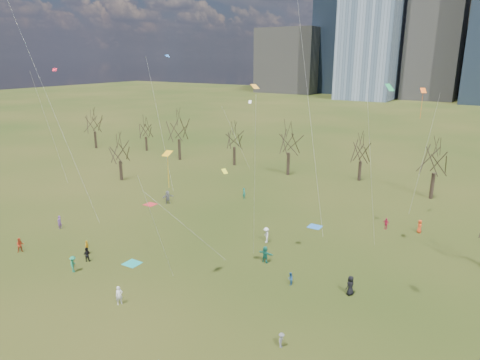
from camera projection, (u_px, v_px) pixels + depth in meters
The scene contains 22 objects.
ground at pixel (174, 281), 40.53m from camera, with size 500.00×500.00×0.00m, color black.
downtown_skyline at pixel (452, 16), 203.58m from camera, with size 212.50×78.00×118.00m.
bare_tree_row at pixel (320, 148), 69.39m from camera, with size 113.04×29.80×9.50m.
blanket_teal at pixel (132, 263), 43.90m from camera, with size 1.60×1.50×0.03m, color teal.
blanket_navy at pixel (315, 227), 53.37m from camera, with size 1.60×1.50×0.03m, color blue.
blanket_crimson at pixel (150, 204), 61.39m from camera, with size 1.60×1.50×0.03m, color red.
person_1 at pixel (119, 295), 36.50m from camera, with size 0.61×0.40×1.68m, color silver.
person_2 at pixel (20, 245), 46.31m from camera, with size 0.79×0.61×1.62m, color #B13519.
person_3 at pixel (281, 340), 31.13m from camera, with size 0.77×0.44×1.19m, color slate.
person_4 at pixel (87, 247), 45.93m from camera, with size 0.88×0.37×1.51m, color gold.
person_5 at pixel (265, 254), 43.94m from camera, with size 1.66×0.53×1.79m, color #186E59.
person_6 at pixel (350, 285), 37.94m from camera, with size 0.89×0.58×1.82m, color black.
person_7 at pixel (59, 222), 52.60m from camera, with size 0.61×0.40×1.69m, color #73468C.
person_8 at pixel (290, 279), 39.69m from camera, with size 0.59×0.46×1.22m, color #24599D.
person_9 at pixel (266, 235), 48.70m from camera, with size 1.16×0.67×1.80m, color silver.
person_10 at pixel (386, 224), 52.52m from camera, with size 0.84×0.35×1.43m, color #C01B3E.
person_11 at pixel (168, 197), 61.55m from camera, with size 1.78×0.57×1.92m, color slate.
person_12 at pixel (420, 226), 51.39m from camera, with size 0.79×0.52×1.63m, color #E84719.
person_13 at pixel (244, 193), 63.67m from camera, with size 0.61×0.40×1.68m, color #1A7663.
person_14 at pixel (87, 254), 44.22m from camera, with size 0.75×0.58×1.54m, color black.
person_15 at pixel (73, 264), 42.02m from camera, with size 1.08×0.62×1.67m, color #19724C.
kites_airborne at pixel (304, 131), 43.40m from camera, with size 67.88×43.53×31.81m.
Camera 1 is at (24.22, -27.70, 20.49)m, focal length 32.00 mm.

